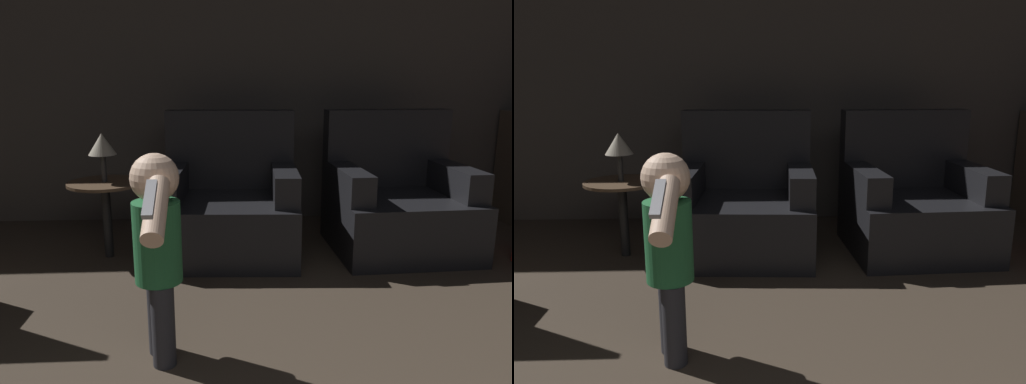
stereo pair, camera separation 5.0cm
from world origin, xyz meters
The scene contains 6 objects.
wall_back centered at (0.00, 4.50, 1.30)m, with size 8.40×0.05×2.60m.
armchair_left centered at (-0.35, 3.64, 0.32)m, with size 0.96×0.88×0.96m.
armchair_right centered at (0.83, 3.64, 0.32)m, with size 0.96×0.88×0.96m.
person_toddler centered at (-0.65, 2.28, 0.53)m, with size 0.20×0.61×0.90m.
side_table centered at (-1.17, 3.58, 0.44)m, with size 0.49×0.49×0.52m.
lamp centered at (-1.17, 3.58, 0.76)m, with size 0.18×0.18×0.32m.
Camera 1 is at (-0.36, 0.31, 1.20)m, focal length 35.00 mm.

